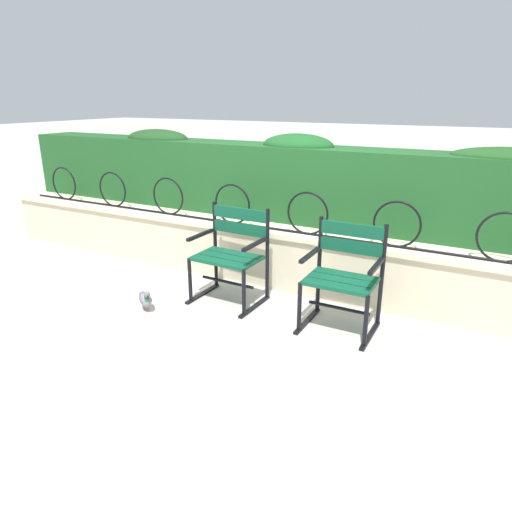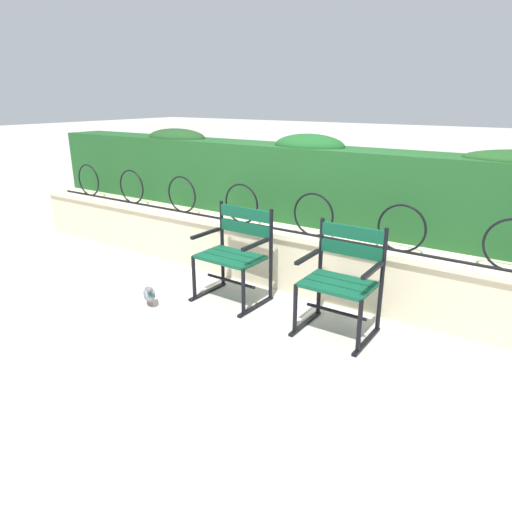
% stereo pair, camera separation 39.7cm
% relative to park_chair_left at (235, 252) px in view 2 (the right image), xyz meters
% --- Properties ---
extents(ground_plane, '(60.00, 60.00, 0.00)m').
position_rel_park_chair_left_xyz_m(ground_plane, '(0.36, -0.23, -0.47)').
color(ground_plane, '#BCB7AD').
extents(stone_wall, '(7.83, 0.41, 0.60)m').
position_rel_park_chair_left_xyz_m(stone_wall, '(0.36, 0.56, -0.17)').
color(stone_wall, beige).
rests_on(stone_wall, ground).
extents(iron_arch_fence, '(7.28, 0.02, 0.42)m').
position_rel_park_chair_left_xyz_m(iron_arch_fence, '(0.17, 0.48, 0.31)').
color(iron_arch_fence, black).
rests_on(iron_arch_fence, stone_wall).
extents(hedge_row, '(7.67, 0.53, 0.90)m').
position_rel_park_chair_left_xyz_m(hedge_row, '(0.35, 0.99, 0.55)').
color(hedge_row, '#1E5123').
rests_on(hedge_row, stone_wall).
extents(park_chair_left, '(0.65, 0.54, 0.89)m').
position_rel_park_chair_left_xyz_m(park_chair_left, '(0.00, 0.00, 0.00)').
color(park_chair_left, '#0F4C33').
rests_on(park_chair_left, ground).
extents(park_chair_right, '(0.60, 0.52, 0.89)m').
position_rel_park_chair_left_xyz_m(park_chair_right, '(1.11, -0.04, -0.00)').
color(park_chair_right, '#0F4C33').
rests_on(park_chair_right, ground).
extents(pigeon_near_chairs, '(0.25, 0.22, 0.22)m').
position_rel_park_chair_left_xyz_m(pigeon_near_chairs, '(-0.56, -0.60, -0.36)').
color(pigeon_near_chairs, gray).
rests_on(pigeon_near_chairs, ground).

